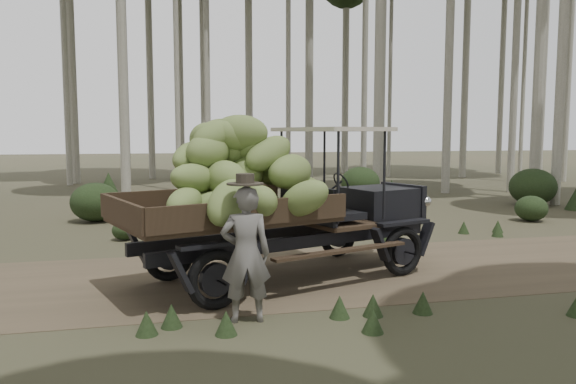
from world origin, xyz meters
name	(u,v)px	position (x,y,z in m)	size (l,w,h in m)	color
ground	(318,273)	(0.00, 0.00, 0.00)	(120.00, 120.00, 0.00)	#473D2B
dirt_track	(318,273)	(0.00, 0.00, 0.00)	(70.00, 4.00, 0.01)	brown
banana_truck	(261,185)	(-1.08, -0.50, 1.58)	(5.67, 3.66, 2.70)	black
farmer	(246,252)	(-1.59, -2.17, 0.89)	(0.67, 0.50, 1.89)	#605C57
undergrowth	(327,233)	(0.37, 0.72, 0.55)	(23.71, 22.58, 1.38)	#233319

